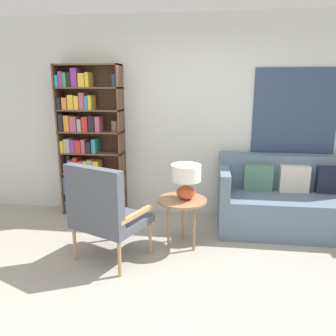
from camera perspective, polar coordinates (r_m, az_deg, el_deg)
ground_plane at (r=3.08m, az=-2.79°, el=-21.42°), size 14.00×14.00×0.00m
wall_back at (r=4.54m, az=1.97°, el=8.54°), size 6.40×0.08×2.70m
bookshelf at (r=4.69m, az=-14.11°, el=4.24°), size 0.87×0.30×2.07m
armchair at (r=3.38m, az=-11.23°, el=-7.06°), size 0.86×0.83×1.05m
couch at (r=4.45m, az=21.10°, el=-5.65°), size 1.89×0.82×0.93m
side_table at (r=3.67m, az=2.48°, el=-6.30°), size 0.55×0.55×0.57m
table_lamp at (r=3.58m, az=3.15°, el=-1.71°), size 0.33×0.33×0.39m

